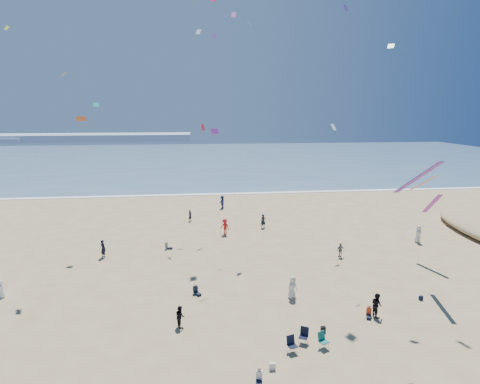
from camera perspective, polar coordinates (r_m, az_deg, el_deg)
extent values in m
plane|color=tan|center=(23.15, -3.05, -25.44)|extent=(220.00, 220.00, 0.00)
cube|color=#476B84|center=(114.17, -5.80, 5.11)|extent=(220.00, 100.00, 0.06)
cube|color=white|center=(64.85, -5.34, -0.35)|extent=(220.00, 1.20, 0.08)
cube|color=#7A8EA8|center=(197.75, -23.87, 7.60)|extent=(110.00, 20.00, 3.20)
imported|color=black|center=(46.25, 3.56, -4.45)|extent=(0.68, 0.50, 1.72)
imported|color=black|center=(26.61, -9.11, -18.17)|extent=(0.80, 0.88, 1.48)
imported|color=slate|center=(38.56, 15.05, -8.54)|extent=(0.91, 0.55, 1.45)
imported|color=#AF1919|center=(43.78, -2.32, -5.30)|extent=(1.38, 1.30, 1.87)
imported|color=black|center=(39.57, -20.14, -8.09)|extent=(0.77, 0.75, 1.78)
imported|color=#324A8A|center=(55.42, -2.72, -1.51)|extent=(1.05, 1.87, 1.93)
imported|color=black|center=(49.35, -7.60, -3.60)|extent=(0.62, 0.65, 1.50)
imported|color=silver|center=(45.55, 25.49, -5.81)|extent=(0.67, 0.97, 1.91)
imported|color=white|center=(35.03, -32.63, -12.31)|extent=(0.82, 0.84, 1.46)
imported|color=silver|center=(29.92, 7.98, -14.16)|extent=(1.04, 0.93, 1.79)
imported|color=black|center=(29.00, 20.10, -15.83)|extent=(0.74, 0.90, 1.71)
cube|color=silver|center=(23.12, 4.96, -24.91)|extent=(0.35, 0.20, 0.40)
cube|color=black|center=(26.59, 12.55, -19.73)|extent=(0.30, 0.22, 0.38)
cube|color=black|center=(32.75, 25.85, -14.32)|extent=(0.28, 0.18, 0.34)
cube|color=#C5E636|center=(53.80, -31.99, 20.45)|extent=(0.53, 0.59, 0.38)
cube|color=white|center=(50.57, -6.35, 23.10)|extent=(0.69, 0.64, 0.59)
cube|color=green|center=(50.70, -7.18, 26.88)|extent=(0.38, 0.51, 0.29)
cube|color=#23C8E3|center=(42.88, -21.12, 12.30)|extent=(0.57, 0.34, 0.37)
cube|color=purple|center=(49.87, -3.95, 22.62)|extent=(0.69, 0.82, 0.46)
cube|color=white|center=(40.48, 14.07, 9.58)|extent=(0.71, 0.69, 0.63)
cube|color=#522F96|center=(40.20, 15.82, 25.34)|extent=(0.62, 0.60, 0.64)
cube|color=red|center=(36.53, -5.69, 9.77)|extent=(0.44, 0.77, 0.60)
cube|color=#DD9F08|center=(36.94, -25.22, 15.96)|extent=(0.73, 0.93, 0.40)
cube|color=orange|center=(38.89, -23.07, 10.24)|extent=(0.84, 0.54, 0.44)
cube|color=#E265C9|center=(45.93, -0.96, 25.40)|extent=(0.58, 0.55, 0.59)
cube|color=green|center=(33.49, 22.01, 19.92)|extent=(0.68, 0.68, 0.40)
cube|color=#822D90|center=(32.88, -3.85, 9.21)|extent=(0.78, 0.63, 0.45)
cube|color=#0FB0CE|center=(44.07, 1.43, 24.24)|extent=(0.63, 0.77, 0.27)
cube|color=#7D2595|center=(33.18, 27.21, -1.62)|extent=(0.35, 3.14, 2.21)
cube|color=orange|center=(40.17, 26.20, 1.25)|extent=(0.35, 2.64, 1.87)
cube|color=#58228B|center=(23.11, 25.34, 1.90)|extent=(0.35, 3.30, 2.33)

